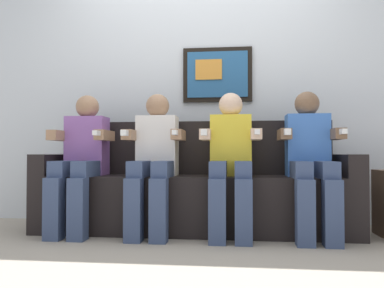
{
  "coord_description": "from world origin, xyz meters",
  "views": [
    {
      "loc": [
        0.33,
        -2.82,
        0.62
      ],
      "look_at": [
        0.0,
        0.15,
        0.7
      ],
      "focal_mm": 36.3,
      "sensor_mm": 36.0,
      "label": 1
    }
  ],
  "objects": [
    {
      "name": "back_wall_assembly",
      "position": [
        0.0,
        0.76,
        1.3
      ],
      "size": [
        4.92,
        0.1,
        2.6
      ],
      "color": "silver",
      "rests_on": "ground_plane"
    },
    {
      "name": "couch",
      "position": [
        0.0,
        0.33,
        0.31
      ],
      "size": [
        2.52,
        0.58,
        0.9
      ],
      "color": "black",
      "rests_on": "ground_plane"
    },
    {
      "name": "ground_plane",
      "position": [
        0.0,
        0.0,
        0.0
      ],
      "size": [
        6.39,
        6.39,
        0.0
      ],
      "primitive_type": "plane",
      "color": "#9E9384"
    },
    {
      "name": "person_leftmost",
      "position": [
        -0.89,
        0.16,
        0.61
      ],
      "size": [
        0.46,
        0.56,
        1.11
      ],
      "color": "#8C59A5",
      "rests_on": "ground_plane"
    },
    {
      "name": "person_left_center",
      "position": [
        -0.3,
        0.16,
        0.61
      ],
      "size": [
        0.46,
        0.56,
        1.11
      ],
      "color": "white",
      "rests_on": "ground_plane"
    },
    {
      "name": "person_right_center",
      "position": [
        0.3,
        0.16,
        0.61
      ],
      "size": [
        0.46,
        0.56,
        1.11
      ],
      "color": "yellow",
      "rests_on": "ground_plane"
    },
    {
      "name": "person_rightmost",
      "position": [
        0.89,
        0.16,
        0.61
      ],
      "size": [
        0.46,
        0.56,
        1.11
      ],
      "color": "#3F72CC",
      "rests_on": "ground_plane"
    }
  ]
}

